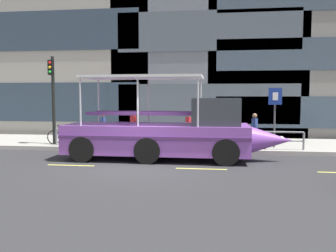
% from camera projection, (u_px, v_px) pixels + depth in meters
% --- Properties ---
extents(ground_plane, '(120.00, 120.00, 0.00)m').
position_uv_depth(ground_plane, '(137.00, 165.00, 13.54)').
color(ground_plane, '#2B2B2D').
extents(sidewalk, '(32.00, 4.80, 0.18)m').
position_uv_depth(sidewalk, '(161.00, 143.00, 19.06)').
color(sidewalk, '#99968E').
rests_on(sidewalk, ground_plane).
extents(curb_edge, '(32.00, 0.18, 0.18)m').
position_uv_depth(curb_edge, '(152.00, 150.00, 16.60)').
color(curb_edge, '#B2ADA3').
rests_on(curb_edge, ground_plane).
extents(lane_centreline, '(25.80, 0.12, 0.01)m').
position_uv_depth(lane_centreline, '(134.00, 167.00, 13.09)').
color(lane_centreline, '#DBD64C').
rests_on(lane_centreline, ground_plane).
extents(curb_guardrail, '(11.55, 0.09, 0.82)m').
position_uv_depth(curb_guardrail, '(174.00, 136.00, 16.75)').
color(curb_guardrail, gray).
rests_on(curb_guardrail, sidewalk).
extents(traffic_light_pole, '(0.24, 0.46, 4.31)m').
position_uv_depth(traffic_light_pole, '(53.00, 91.00, 17.89)').
color(traffic_light_pole, black).
rests_on(traffic_light_pole, sidewalk).
extents(parking_sign, '(0.60, 0.12, 2.74)m').
position_uv_depth(parking_sign, '(275.00, 107.00, 16.67)').
color(parking_sign, '#4C4F54').
rests_on(parking_sign, sidewalk).
extents(leaned_bicycle, '(1.74, 0.46, 0.96)m').
position_uv_depth(leaned_bicycle, '(64.00, 137.00, 17.87)').
color(leaned_bicycle, black).
rests_on(leaned_bicycle, sidewalk).
extents(duck_tour_boat, '(9.12, 2.53, 3.36)m').
position_uv_depth(duck_tour_boat, '(170.00, 133.00, 14.65)').
color(duck_tour_boat, purple).
rests_on(duck_tour_boat, ground_plane).
extents(pedestrian_near_bow, '(0.31, 0.39, 1.57)m').
position_uv_depth(pedestrian_near_bow, '(255.00, 127.00, 17.10)').
color(pedestrian_near_bow, '#47423D').
rests_on(pedestrian_near_bow, sidewalk).
extents(pedestrian_mid_left, '(0.27, 0.43, 1.58)m').
position_uv_depth(pedestrian_mid_left, '(188.00, 125.00, 17.99)').
color(pedestrian_mid_left, '#1E2338').
rests_on(pedestrian_mid_left, sidewalk).
extents(pedestrian_mid_right, '(0.39, 0.32, 1.63)m').
position_uv_depth(pedestrian_mid_right, '(133.00, 123.00, 18.57)').
color(pedestrian_mid_right, '#1E2338').
rests_on(pedestrian_mid_right, sidewalk).
extents(pedestrian_near_stern, '(0.22, 0.44, 1.53)m').
position_uv_depth(pedestrian_near_stern, '(103.00, 125.00, 18.44)').
color(pedestrian_near_stern, '#47423D').
rests_on(pedestrian_near_stern, sidewalk).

